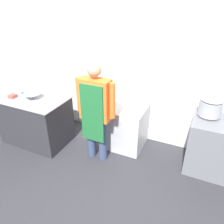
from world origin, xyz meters
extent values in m
plane|color=#2D2D33|center=(0.00, 0.00, 0.00)|extent=(14.00, 14.00, 0.00)
cube|color=white|center=(0.00, 1.90, 1.35)|extent=(8.00, 0.05, 2.70)
cube|color=#2D2D33|center=(-1.42, 0.96, 0.44)|extent=(1.19, 0.75, 0.88)
cube|color=#9EA0A8|center=(-1.42, 0.96, 0.89)|extent=(1.24, 0.78, 0.02)
cube|color=slate|center=(1.66, 1.49, 0.44)|extent=(0.76, 0.68, 0.88)
cube|color=#9EA0A8|center=(1.66, 1.16, 0.72)|extent=(0.70, 0.03, 0.10)
cube|color=#9EA0A8|center=(1.66, 1.81, 0.89)|extent=(0.76, 0.03, 0.02)
cube|color=silver|center=(0.19, 1.52, 0.39)|extent=(0.64, 0.66, 0.78)
cube|color=silver|center=(0.19, 1.20, 0.43)|extent=(0.55, 0.02, 0.55)
cylinder|color=#38476B|center=(-0.25, 0.99, 0.38)|extent=(0.14, 0.14, 0.77)
cylinder|color=#38476B|center=(-0.03, 0.99, 0.38)|extent=(0.14, 0.14, 0.77)
cube|color=orange|center=(-0.14, 0.99, 1.10)|extent=(0.48, 0.22, 0.66)
cube|color=#1E6633|center=(-0.14, 0.86, 0.90)|extent=(0.39, 0.02, 0.96)
cylinder|color=orange|center=(-0.43, 0.99, 1.13)|extent=(0.09, 0.09, 0.56)
cylinder|color=orange|center=(0.15, 0.99, 1.13)|extent=(0.09, 0.09, 0.56)
sphere|color=tan|center=(-0.14, 0.99, 1.57)|extent=(0.21, 0.21, 0.21)
cone|color=#9EA0A8|center=(-1.39, 0.95, 0.95)|extent=(0.31, 0.31, 0.10)
cone|color=#9EA0A8|center=(-1.68, 1.06, 0.93)|extent=(0.20, 0.20, 0.07)
cube|color=#B24C3F|center=(-1.74, 0.83, 0.93)|extent=(0.12, 0.12, 0.06)
cylinder|color=#9EA0A8|center=(1.49, 1.61, 1.02)|extent=(0.34, 0.34, 0.23)
ellipsoid|color=#9EA0A8|center=(1.49, 1.61, 1.15)|extent=(0.33, 0.33, 0.06)
camera|label=1|loc=(1.36, -1.67, 2.51)|focal=35.00mm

